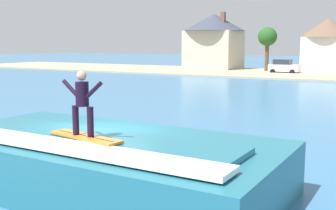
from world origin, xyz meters
TOP-DOWN VIEW (x-y plane):
  - ground_plane at (0.00, 0.00)m, footprint 260.00×260.00m
  - wave_crest at (0.59, -0.74)m, footprint 9.46×4.68m
  - surfboard at (0.73, -1.52)m, footprint 2.28×0.82m
  - surfer at (0.69, -1.54)m, footprint 1.24×0.32m
  - car_near_shore at (-6.97, 45.10)m, footprint 3.83×2.17m
  - house_with_chimney at (-18.54, 48.70)m, footprint 9.16×9.16m
  - house_small_cottage at (-2.77, 50.47)m, footprint 7.25×7.25m
  - tree_tall_bare at (-9.86, 47.00)m, footprint 2.54×2.54m

SIDE VIEW (x-z plane):
  - ground_plane at x=0.00m, z-range 0.00..0.00m
  - wave_crest at x=0.59m, z-range -0.04..1.47m
  - car_near_shore at x=-6.97m, z-range 0.01..1.87m
  - surfboard at x=0.73m, z-range 1.52..1.58m
  - surfer at x=0.69m, z-range 1.67..3.26m
  - house_small_cottage at x=-2.77m, z-range 0.40..7.63m
  - house_with_chimney at x=-18.54m, z-range 0.45..8.85m
  - tree_tall_bare at x=-9.86m, z-range 1.61..7.72m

